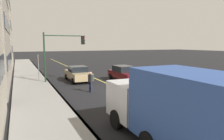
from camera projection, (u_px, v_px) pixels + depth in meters
ground at (121, 90)px, 17.79m from camera, size 200.00×200.00×0.00m
sidewalk_slab at (37, 97)px, 14.91m from camera, size 80.00×3.39×0.15m
curb_edge at (60, 95)px, 15.59m from camera, size 80.00×0.16×0.15m
lane_stripe_center at (121, 90)px, 17.79m from camera, size 80.00×0.16×0.01m
car_maroon at (124, 73)px, 21.93m from camera, size 4.66×1.95×1.63m
car_tan at (78, 74)px, 21.87m from camera, size 4.64×2.05×1.60m
car_white at (216, 100)px, 11.72m from camera, size 4.53×2.01×1.42m
truck_blue at (185, 112)px, 7.08m from camera, size 7.73×2.57×3.04m
pedestrian_with_backpack at (91, 80)px, 16.77m from camera, size 0.45×0.44×1.69m
traffic_light_mast at (62, 48)px, 20.97m from camera, size 0.28×4.33×5.10m
street_sign_post at (38, 66)px, 21.45m from camera, size 0.60×0.08×2.87m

